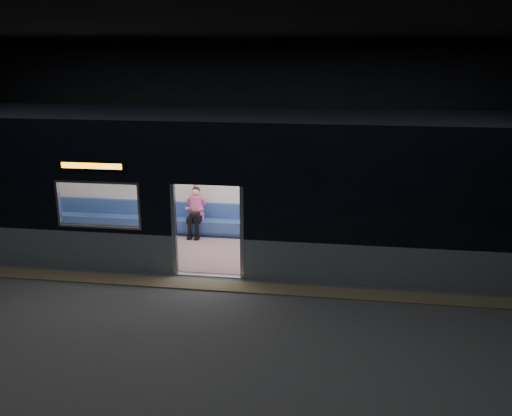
# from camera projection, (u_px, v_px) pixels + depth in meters

# --- Properties ---
(station_floor) EXTENTS (24.00, 14.00, 0.01)m
(station_floor) POSITION_uv_depth(u_px,v_px,m) (197.00, 297.00, 10.78)
(station_floor) COLOR #47494C
(station_floor) RESTS_ON ground
(station_envelope) EXTENTS (24.00, 14.00, 5.00)m
(station_envelope) POSITION_uv_depth(u_px,v_px,m) (191.00, 112.00, 9.74)
(station_envelope) COLOR black
(station_envelope) RESTS_ON station_floor
(tactile_strip) EXTENTS (22.80, 0.50, 0.03)m
(tactile_strip) POSITION_uv_depth(u_px,v_px,m) (204.00, 285.00, 11.30)
(tactile_strip) COLOR #8C7F59
(tactile_strip) RESTS_ON station_floor
(metro_car) EXTENTS (18.00, 3.04, 3.35)m
(metro_car) POSITION_uv_depth(u_px,v_px,m) (222.00, 178.00, 12.67)
(metro_car) COLOR gray
(metro_car) RESTS_ON station_floor
(passenger) EXTENTS (0.37, 0.64, 1.30)m
(passenger) POSITION_uv_depth(u_px,v_px,m) (196.00, 208.00, 14.06)
(passenger) COLOR black
(passenger) RESTS_ON metro_car
(handbag) EXTENTS (0.29, 0.27, 0.12)m
(handbag) POSITION_uv_depth(u_px,v_px,m) (195.00, 215.00, 13.89)
(handbag) COLOR black
(handbag) RESTS_ON passenger
(transit_map) EXTENTS (1.10, 0.03, 0.71)m
(transit_map) POSITION_uv_depth(u_px,v_px,m) (371.00, 184.00, 13.52)
(transit_map) COLOR white
(transit_map) RESTS_ON metro_car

